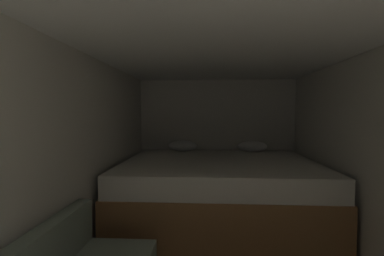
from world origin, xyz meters
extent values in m
cube|color=silver|center=(0.00, 4.45, 1.00)|extent=(2.74, 0.05, 2.01)
cube|color=silver|center=(-1.35, 1.98, 1.00)|extent=(0.05, 4.89, 2.01)
cube|color=white|center=(0.00, 1.98, 2.03)|extent=(2.74, 4.89, 0.05)
cube|color=olive|center=(0.00, 3.34, 0.28)|extent=(2.52, 2.08, 0.55)
cube|color=white|center=(0.00, 3.34, 0.68)|extent=(2.48, 2.04, 0.25)
ellipsoid|color=white|center=(-0.57, 4.17, 0.90)|extent=(0.48, 0.30, 0.18)
ellipsoid|color=white|center=(0.57, 4.17, 0.90)|extent=(0.48, 0.30, 0.18)
camera|label=1|loc=(-0.14, -0.33, 1.43)|focal=25.82mm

